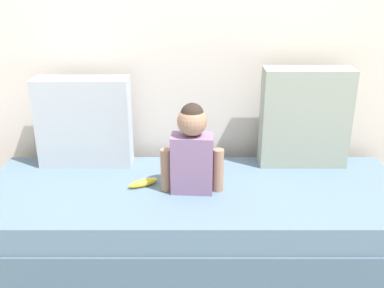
% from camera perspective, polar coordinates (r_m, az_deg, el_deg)
% --- Properties ---
extents(ground_plane, '(12.00, 12.00, 0.00)m').
position_cam_1_polar(ground_plane, '(2.61, 0.14, -13.60)').
color(ground_plane, '#B2ADA3').
extents(back_wall, '(5.50, 0.10, 2.34)m').
position_cam_1_polar(back_wall, '(2.70, 0.10, 14.50)').
color(back_wall, silver).
rests_on(back_wall, ground).
extents(couch, '(2.30, 0.84, 0.41)m').
position_cam_1_polar(couch, '(2.50, 0.15, -9.81)').
color(couch, '#495F70').
rests_on(couch, ground).
extents(throw_pillow_left, '(0.53, 0.16, 0.51)m').
position_cam_1_polar(throw_pillow_left, '(2.66, -13.65, 2.69)').
color(throw_pillow_left, '#B2BCC6').
rests_on(throw_pillow_left, couch).
extents(throw_pillow_right, '(0.50, 0.16, 0.57)m').
position_cam_1_polar(throw_pillow_right, '(2.66, 13.90, 3.27)').
color(throw_pillow_right, '#99A393').
rests_on(throw_pillow_right, couch).
extents(toddler, '(0.32, 0.15, 0.47)m').
position_cam_1_polar(toddler, '(2.28, -0.16, -0.68)').
color(toddler, gray).
rests_on(toddler, couch).
extents(banana, '(0.17, 0.12, 0.04)m').
position_cam_1_polar(banana, '(2.42, -6.32, -4.90)').
color(banana, yellow).
rests_on(banana, couch).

